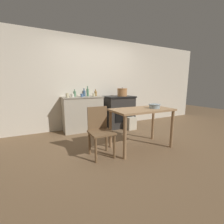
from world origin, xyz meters
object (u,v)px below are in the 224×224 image
stove (118,111)px  stock_pot (122,92)px  flour_sack (131,123)px  bottle_left (96,93)px  cup_center_right (82,95)px  bottle_center_left (88,92)px  work_table (142,115)px  bottle_far_left (75,94)px  mixing_bowl_large (154,106)px  bottle_mid_left (84,93)px  cup_center (67,95)px  cup_mid_right (72,96)px  chair (100,130)px  cup_right (94,95)px

stove → stock_pot: bearing=-28.0°
stove → flour_sack: size_ratio=2.61×
bottle_left → cup_center_right: (-0.45, -0.22, -0.03)m
stove → bottle_center_left: bearing=169.9°
cup_center_right → work_table: bearing=-63.0°
stock_pot → bottle_far_left: stock_pot is taller
mixing_bowl_large → bottle_mid_left: (-0.90, 1.74, 0.19)m
bottle_mid_left → bottle_left: bearing=2.5°
cup_center → bottle_mid_left: bearing=23.2°
flour_sack → cup_mid_right: 1.76m
bottle_mid_left → cup_center: bearing=-156.8°
flour_sack → bottle_center_left: bearing=149.2°
chair → cup_mid_right: 1.52m
stove → mixing_bowl_large: 1.68m
cup_center_right → cup_right: size_ratio=0.99×
work_table → bottle_far_left: bearing=117.3°
chair → bottle_center_left: 1.80m
stove → work_table: stove is taller
work_table → mixing_bowl_large: size_ratio=5.29×
cup_center_right → flour_sack: bearing=-16.1°
bottle_center_left → cup_center: size_ratio=2.61×
stove → bottle_center_left: size_ratio=3.35×
stove → cup_right: (-0.79, -0.07, 0.52)m
mixing_bowl_large → cup_center_right: size_ratio=2.65×
mixing_bowl_large → cup_center_right: (-1.01, 1.54, 0.15)m
mixing_bowl_large → bottle_far_left: size_ratio=1.17×
stove → stock_pot: 0.58m
flour_sack → bottle_left: 1.31m
bottle_far_left → mixing_bowl_large: bearing=-57.3°
bottle_far_left → work_table: bearing=-62.7°
work_table → stock_pot: size_ratio=4.01×
cup_right → mixing_bowl_large: bearing=-66.4°
stock_pot → cup_center_right: 1.22m
stock_pot → bottle_mid_left: bearing=171.9°
mixing_bowl_large → cup_mid_right: size_ratio=2.51×
cup_mid_right → cup_center_right: bearing=-0.7°
bottle_far_left → cup_mid_right: (-0.11, -0.23, -0.03)m
bottle_left → cup_right: bearing=-122.1°
flour_sack → bottle_far_left: bearing=156.8°
bottle_mid_left → bottle_center_left: 0.13m
bottle_mid_left → cup_right: bearing=-40.4°
chair → bottle_mid_left: bearing=83.5°
flour_sack → cup_right: 1.30m
stove → bottle_far_left: bearing=173.7°
work_table → bottle_mid_left: (-0.64, 1.69, 0.35)m
stove → bottle_far_left: (-1.25, 0.14, 0.55)m
cup_right → stove: bearing=5.4°
flour_sack → cup_center: 1.87m
work_table → cup_right: size_ratio=13.83×
work_table → cup_center: 1.88m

